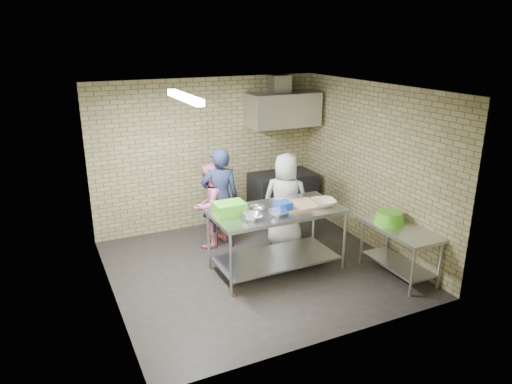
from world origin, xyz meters
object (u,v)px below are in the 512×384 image
Objects in this scene: blue_tub at (283,206)px; woman_white at (286,200)px; prep_table at (277,240)px; side_counter at (399,252)px; green_crate at (229,208)px; green_basin at (389,217)px; woman_pink at (209,205)px; man_navy at (220,198)px; bottle_green at (299,111)px; stove at (283,196)px; bottle_red at (280,112)px.

woman_white reaches higher than blue_tub.
side_counter is (1.53, -0.94, -0.11)m from prep_table.
green_crate reaches higher than green_basin.
man_navy is at bearing 111.13° from woman_pink.
side_counter is 0.85× the size of woman_pink.
prep_table is 0.97m from woman_white.
bottle_green is at bearing 168.94° from woman_pink.
man_navy is at bearing -156.13° from stove.
prep_table is at bearing 84.14° from woman_pink.
green_basin is 0.29× the size of woman_white.
bottle_red reaches higher than prep_table.
prep_table is 1.22× the size of woman_white.
bottle_green reaches higher than man_navy.
green_crate reaches higher than stove.
man_navy is at bearing 111.65° from prep_table.
prep_table is at bearing 127.64° from man_navy.
woman_pink is (-2.14, -0.80, -1.31)m from bottle_green.
bottle_green is at bearing 28.07° from stove.
side_counter is at bearing -90.00° from bottle_green.
stove is 8.00× the size of bottle_green.
man_navy reaches higher than green_crate.
green_crate reaches higher than blue_tub.
green_crate is at bearing 53.54° from woman_pink.
blue_tub is (0.05, -0.10, 0.55)m from prep_table.
bottle_red is at bearing 61.12° from prep_table.
woman_pink is at bearing -21.25° from man_navy.
bottle_red is (-0.38, 2.74, 1.19)m from green_basin.
stove is 0.76× the size of woman_white.
blue_tub reaches higher than side_counter.
prep_table is at bearing -118.88° from bottle_red.
stove is 2.25m from blue_tub.
bottle_green reaches higher than green_basin.
stove is at bearing 43.53° from green_crate.
green_crate is 0.78m from blue_tub.
blue_tub is 1.35m from man_navy.
stove is 5.58× the size of blue_tub.
man_navy is (-1.98, 2.07, 0.47)m from side_counter.
green_crate is at bearing 163.65° from blue_tub.
prep_table reaches higher than stove.
man_navy reaches higher than green_basin.
blue_tub is 1.54m from woman_pink.
woman_pink is (-0.60, 1.25, 0.23)m from prep_table.
prep_table is at bearing 116.57° from blue_tub.
blue_tub is 0.13× the size of man_navy.
stove is 0.85× the size of woman_pink.
bottle_red reaches higher than bottle_green.
green_crate is 0.25× the size of man_navy.
prep_table is 4.21× the size of green_basin.
bottle_red is 2.18m from man_navy.
prep_table is 1.61× the size of stove.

